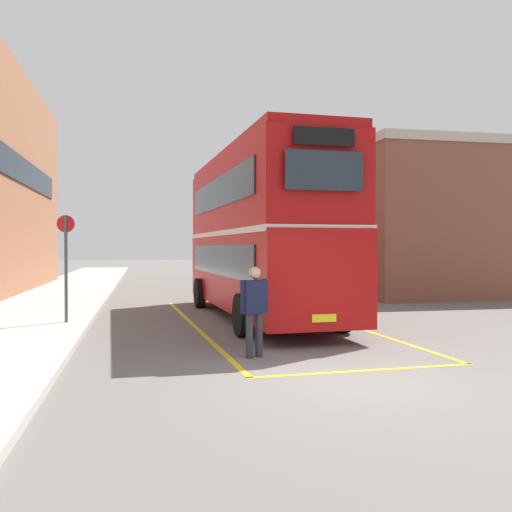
{
  "coord_description": "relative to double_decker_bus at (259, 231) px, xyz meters",
  "views": [
    {
      "loc": [
        -3.19,
        -8.08,
        2.07
      ],
      "look_at": [
        0.58,
        10.28,
        1.76
      ],
      "focal_mm": 39.07,
      "sensor_mm": 36.0,
      "label": 1
    }
  ],
  "objects": [
    {
      "name": "bus_stop_sign",
      "position": [
        -5.22,
        -0.89,
        -0.73
      ],
      "size": [
        0.44,
        0.12,
        2.73
      ],
      "color": "#4C4C51",
      "rests_on": "sidewalk_left"
    },
    {
      "name": "bay_marking_yellow",
      "position": [
        0.05,
        -1.89,
        -2.51
      ],
      "size": [
        4.76,
        12.42,
        0.01
      ],
      "color": "gold",
      "rests_on": "ground"
    },
    {
      "name": "single_deck_bus",
      "position": [
        3.36,
        20.72,
        -0.88
      ],
      "size": [
        3.34,
        8.33,
        3.02
      ],
      "color": "black",
      "rests_on": "ground"
    },
    {
      "name": "pedestrian_boarding",
      "position": [
        -1.26,
        -5.61,
        -1.53
      ],
      "size": [
        0.53,
        0.39,
        1.7
      ],
      "color": "#2D2D38",
      "rests_on": "ground"
    },
    {
      "name": "ground_plane",
      "position": [
        -0.12,
        6.72,
        -2.51
      ],
      "size": [
        135.6,
        135.6,
        0.0
      ],
      "primitive_type": "plane",
      "color": "#66605B"
    },
    {
      "name": "sidewalk_left",
      "position": [
        -6.62,
        9.12,
        -2.44
      ],
      "size": [
        4.0,
        57.6,
        0.14
      ],
      "primitive_type": "cube",
      "color": "#B2ADA3",
      "rests_on": "ground"
    },
    {
      "name": "depot_building_right",
      "position": [
        9.06,
        10.3,
        0.68
      ],
      "size": [
        7.49,
        14.45,
        6.37
      ],
      "color": "brown",
      "rests_on": "ground"
    },
    {
      "name": "double_decker_bus",
      "position": [
        0.0,
        0.0,
        0.0
      ],
      "size": [
        3.13,
        10.32,
        4.75
      ],
      "color": "black",
      "rests_on": "ground"
    }
  ]
}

